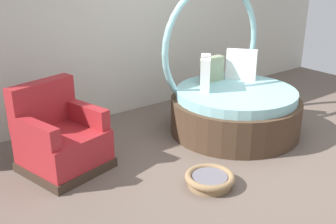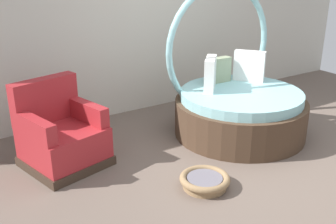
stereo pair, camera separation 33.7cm
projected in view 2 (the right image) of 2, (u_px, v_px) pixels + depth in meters
The scene contains 5 objects.
ground_plane at pixel (255, 163), 4.52m from camera, with size 8.00×8.00×0.02m, color #66564C.
back_wall at pixel (151, 14), 5.82m from camera, with size 8.00×0.12×2.80m, color beige.
round_daybed at pixel (237, 104), 5.19m from camera, with size 1.69×1.69×1.91m.
red_armchair at pixel (61, 136), 4.39m from camera, with size 0.97×0.97×0.94m.
pet_basket at pixel (205, 181), 4.01m from camera, with size 0.51×0.51×0.13m.
Camera 2 is at (-2.99, -2.85, 2.16)m, focal length 42.70 mm.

